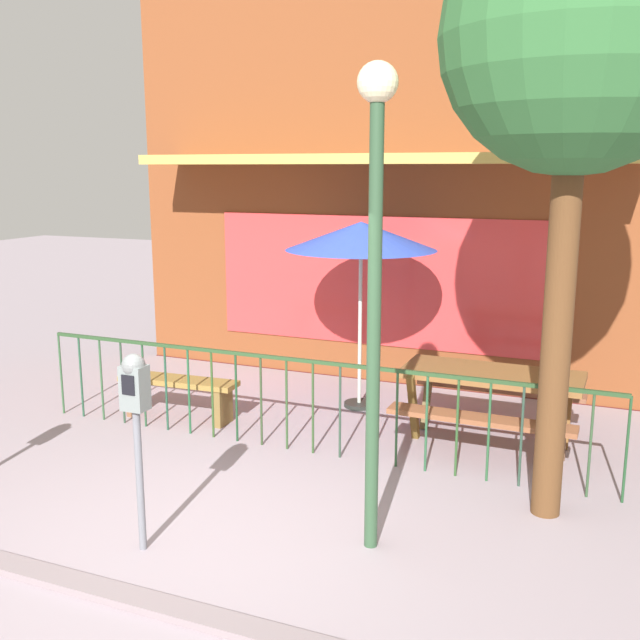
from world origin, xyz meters
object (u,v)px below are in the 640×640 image
at_px(picnic_table_left, 491,387).
at_px(street_tree, 577,43).
at_px(parking_meter_near, 135,401).
at_px(patio_umbrella, 361,237).
at_px(street_lamp, 375,239).
at_px(patio_bench, 178,389).

bearing_deg(picnic_table_left, street_tree, -63.14).
distance_m(picnic_table_left, parking_meter_near, 3.80).
bearing_deg(street_tree, patio_umbrella, 139.52).
distance_m(parking_meter_near, street_tree, 4.12).
bearing_deg(street_lamp, parking_meter_near, -155.72).
bearing_deg(patio_umbrella, street_lamp, -68.90).
bearing_deg(picnic_table_left, street_lamp, -100.57).
xyz_separation_m(street_tree, street_lamp, (-1.17, -1.07, -1.37)).
relative_size(picnic_table_left, street_lamp, 0.52).
xyz_separation_m(patio_umbrella, street_tree, (2.35, -2.01, 1.67)).
height_order(street_tree, street_lamp, street_tree).
relative_size(parking_meter_near, street_tree, 0.32).
relative_size(patio_umbrella, street_lamp, 0.63).
xyz_separation_m(patio_bench, street_lamp, (2.93, -1.87, 1.97)).
distance_m(parking_meter_near, street_lamp, 2.07).
relative_size(patio_bench, street_tree, 0.30).
relative_size(patio_bench, street_lamp, 0.40).
xyz_separation_m(picnic_table_left, parking_meter_near, (-2.02, -3.17, 0.55)).
height_order(picnic_table_left, street_tree, street_tree).
bearing_deg(parking_meter_near, picnic_table_left, 57.44).
bearing_deg(parking_meter_near, street_tree, 33.01).
bearing_deg(picnic_table_left, parking_meter_near, -122.56).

